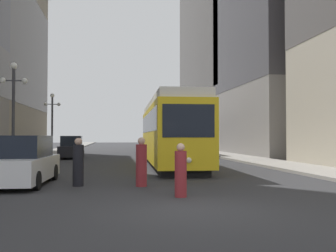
{
  "coord_description": "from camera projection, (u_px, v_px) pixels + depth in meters",
  "views": [
    {
      "loc": [
        -2.04,
        -9.12,
        1.8
      ],
      "look_at": [
        0.42,
        7.51,
        2.25
      ],
      "focal_mm": 40.52,
      "sensor_mm": 36.0,
      "label": 1
    }
  ],
  "objects": [
    {
      "name": "lamp_post_left_far",
      "position": [
        52.0,
        114.0,
        32.86
      ],
      "size": [
        1.41,
        0.36,
        5.37
      ],
      "color": "#333338",
      "rests_on": "sidewalk_left"
    },
    {
      "name": "sidewalk_right",
      "position": [
        190.0,
        149.0,
        50.01
      ],
      "size": [
        3.02,
        120.0,
        0.15
      ],
      "primitive_type": "cube",
      "color": "gray",
      "rests_on": "ground"
    },
    {
      "name": "building_right_corner",
      "position": [
        233.0,
        39.0,
        54.93
      ],
      "size": [
        11.8,
        24.44,
        30.89
      ],
      "color": "gray",
      "rests_on": "ground"
    },
    {
      "name": "building_right_far",
      "position": [
        289.0,
        16.0,
        37.2
      ],
      "size": [
        11.64,
        16.31,
        26.33
      ],
      "color": "gray",
      "rests_on": "ground"
    },
    {
      "name": "lamp_post_left_near",
      "position": [
        14.0,
        98.0,
        19.96
      ],
      "size": [
        1.41,
        0.36,
        5.55
      ],
      "color": "#333338",
      "rests_on": "sidewalk_left"
    },
    {
      "name": "streetcar",
      "position": [
        170.0,
        131.0,
        22.81
      ],
      "size": [
        3.14,
        14.32,
        3.89
      ],
      "rotation": [
        0.0,
        0.0,
        -0.04
      ],
      "color": "black",
      "rests_on": "ground"
    },
    {
      "name": "transit_bus",
      "position": [
        182.0,
        135.0,
        38.58
      ],
      "size": [
        2.98,
        12.48,
        3.45
      ],
      "rotation": [
        0.0,
        0.0,
        -0.03
      ],
      "color": "black",
      "rests_on": "ground"
    },
    {
      "name": "pedestrian_crossing_far",
      "position": [
        141.0,
        164.0,
        13.55
      ],
      "size": [
        0.39,
        0.39,
        1.76
      ],
      "rotation": [
        0.0,
        0.0,
        2.63
      ],
      "color": "maroon",
      "rests_on": "ground"
    },
    {
      "name": "parked_car_left_near",
      "position": [
        72.0,
        148.0,
        30.74
      ],
      "size": [
        2.0,
        4.49,
        1.82
      ],
      "rotation": [
        0.0,
        0.0,
        0.03
      ],
      "color": "black",
      "rests_on": "ground"
    },
    {
      "name": "ground_plane",
      "position": [
        196.0,
        209.0,
        9.27
      ],
      "size": [
        200.0,
        200.0,
        0.0
      ],
      "primitive_type": "plane",
      "color": "#303033"
    },
    {
      "name": "sidewalk_left",
      "position": [
        63.0,
        150.0,
        47.64
      ],
      "size": [
        3.02,
        120.0,
        0.15
      ],
      "primitive_type": "cube",
      "color": "gray",
      "rests_on": "ground"
    },
    {
      "name": "parked_car_left_mid",
      "position": [
        23.0,
        162.0,
        14.0
      ],
      "size": [
        2.06,
        4.81,
        1.82
      ],
      "rotation": [
        0.0,
        0.0,
        -0.05
      ],
      "color": "black",
      "rests_on": "ground"
    },
    {
      "name": "pedestrian_on_sidewalk",
      "position": [
        181.0,
        172.0,
        11.18
      ],
      "size": [
        0.36,
        0.36,
        1.59
      ],
      "rotation": [
        0.0,
        0.0,
        5.44
      ],
      "color": "maroon",
      "rests_on": "ground"
    },
    {
      "name": "pedestrian_crossing_near",
      "position": [
        78.0,
        164.0,
        13.6
      ],
      "size": [
        0.39,
        0.39,
        1.74
      ],
      "rotation": [
        0.0,
        0.0,
        4.93
      ],
      "color": "black",
      "rests_on": "ground"
    }
  ]
}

